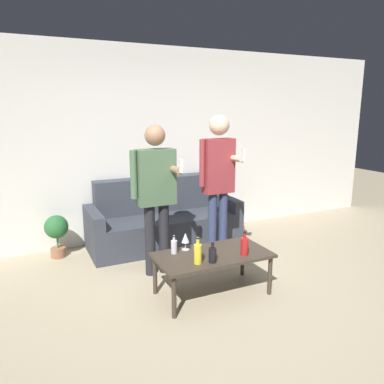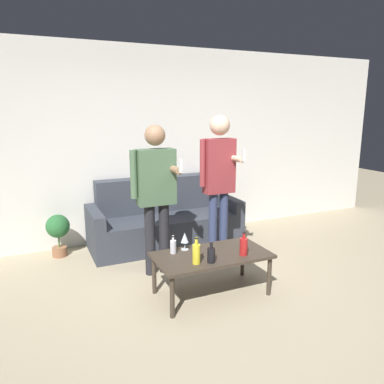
% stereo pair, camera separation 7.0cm
% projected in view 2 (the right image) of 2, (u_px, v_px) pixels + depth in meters
% --- Properties ---
extents(ground_plane, '(16.00, 16.00, 0.00)m').
position_uv_depth(ground_plane, '(235.00, 305.00, 3.60)').
color(ground_plane, tan).
extents(wall_back, '(8.00, 0.06, 2.70)m').
position_uv_depth(wall_back, '(156.00, 145.00, 5.35)').
color(wall_back, silver).
rests_on(wall_back, ground_plane).
extents(couch, '(2.05, 0.80, 0.91)m').
position_uv_depth(couch, '(164.00, 221.00, 5.20)').
color(couch, '#383D47').
rests_on(couch, ground_plane).
extents(coffee_table, '(1.15, 0.61, 0.44)m').
position_uv_depth(coffee_table, '(212.00, 258.00, 3.74)').
color(coffee_table, '#3D3328').
rests_on(coffee_table, ground_plane).
extents(bottle_orange, '(0.08, 0.08, 0.24)m').
position_uv_depth(bottle_orange, '(244.00, 246.00, 3.68)').
color(bottle_orange, '#B21E1E').
rests_on(bottle_orange, coffee_table).
extents(bottle_green, '(0.06, 0.06, 0.18)m').
position_uv_depth(bottle_green, '(173.00, 246.00, 3.73)').
color(bottle_green, silver).
rests_on(bottle_green, coffee_table).
extents(bottle_dark, '(0.07, 0.07, 0.20)m').
position_uv_depth(bottle_dark, '(211.00, 255.00, 3.51)').
color(bottle_dark, black).
rests_on(bottle_dark, coffee_table).
extents(bottle_yellow, '(0.07, 0.07, 0.26)m').
position_uv_depth(bottle_yellow, '(196.00, 253.00, 3.48)').
color(bottle_yellow, yellow).
rests_on(bottle_yellow, coffee_table).
extents(wine_glass_near, '(0.08, 0.08, 0.18)m').
position_uv_depth(wine_glass_near, '(185.00, 238.00, 3.82)').
color(wine_glass_near, silver).
rests_on(wine_glass_near, coffee_table).
extents(person_standing_left, '(0.50, 0.43, 1.69)m').
position_uv_depth(person_standing_left, '(156.00, 188.00, 4.11)').
color(person_standing_left, '#232328').
rests_on(person_standing_left, ground_plane).
extents(person_standing_right, '(0.44, 0.44, 1.78)m').
position_uv_depth(person_standing_right, '(219.00, 174.00, 4.45)').
color(person_standing_right, navy).
rests_on(person_standing_right, ground_plane).
extents(potted_plant, '(0.29, 0.29, 0.55)m').
position_uv_depth(potted_plant, '(58.00, 230.00, 4.73)').
color(potted_plant, '#936042').
rests_on(potted_plant, ground_plane).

